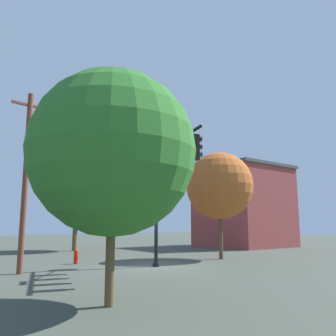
% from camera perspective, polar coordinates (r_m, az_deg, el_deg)
% --- Properties ---
extents(ground_plane, '(120.00, 120.00, 0.00)m').
position_cam_1_polar(ground_plane, '(19.51, -1.98, -15.81)').
color(ground_plane, '#41473D').
extents(signal_pole_assembly, '(6.30, 2.28, 6.68)m').
position_cam_1_polar(signal_pole_assembly, '(17.68, 0.19, -0.35)').
color(signal_pole_assembly, black).
rests_on(signal_pole_assembly, ground_plane).
extents(utility_pole, '(0.35, 1.80, 8.66)m').
position_cam_1_polar(utility_pole, '(18.04, -22.25, -1.41)').
color(utility_pole, brown).
rests_on(utility_pole, ground_plane).
extents(fire_hydrant, '(0.33, 0.24, 0.83)m').
position_cam_1_polar(fire_hydrant, '(21.40, -14.81, -13.83)').
color(fire_hydrant, red).
rests_on(fire_hydrant, ground_plane).
extents(tree_near, '(4.95, 4.95, 6.84)m').
position_cam_1_polar(tree_near, '(10.50, -9.01, 2.48)').
color(tree_near, brown).
rests_on(tree_near, ground_plane).
extents(tree_mid, '(5.20, 5.20, 7.58)m').
position_cam_1_polar(tree_mid, '(31.66, -14.71, -3.95)').
color(tree_mid, brown).
rests_on(tree_mid, ground_plane).
extents(tree_far, '(4.52, 4.52, 7.09)m').
position_cam_1_polar(tree_far, '(23.82, 8.42, -2.89)').
color(tree_far, brown).
rests_on(tree_far, ground_plane).
extents(brick_building, '(7.90, 8.19, 8.20)m').
position_cam_1_polar(brick_building, '(37.16, 12.25, -6.10)').
color(brick_building, '#943E3C').
rests_on(brick_building, ground_plane).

